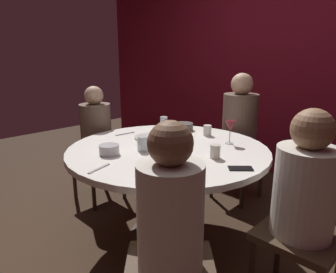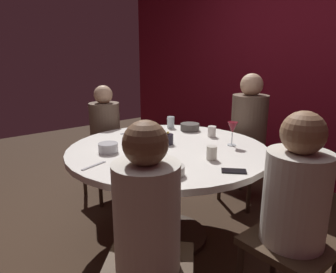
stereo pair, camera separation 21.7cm
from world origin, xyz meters
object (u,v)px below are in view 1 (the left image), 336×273
dining_table (168,165)px  cup_far_edge (143,143)px  seated_diner_right (305,191)px  seated_diner_back (240,124)px  seated_diner_left (96,131)px  bowl_salad_center (184,127)px  cup_near_candle (164,122)px  candle_holder (167,139)px  seated_diner_front_right (170,221)px  wine_glass (230,127)px  bowl_small_white (181,170)px  dinner_plate (150,137)px  cup_center_front (215,151)px  bowl_serving_large (109,150)px  cell_phone (240,168)px  cup_by_left_diner (159,142)px  cup_by_right_diner (207,130)px

dining_table → cup_far_edge: (-0.07, -0.18, 0.19)m
dining_table → seated_diner_right: bearing=0.0°
dining_table → seated_diner_back: 0.97m
seated_diner_left → bowl_salad_center: bearing=34.5°
cup_near_candle → cup_far_edge: bearing=-56.9°
candle_holder → cup_near_candle: bearing=137.6°
dining_table → seated_diner_front_right: bearing=-45.0°
seated_diner_left → bowl_salad_center: size_ratio=6.71×
wine_glass → bowl_small_white: bearing=-78.0°
dinner_plate → cup_center_front: 0.66m
seated_diner_right → bowl_serving_large: 1.21m
bowl_salad_center → bowl_small_white: (0.68, -0.79, -0.00)m
seated_diner_front_right → wine_glass: seated_diner_front_right is taller
cup_center_front → dinner_plate: bearing=177.4°
seated_diner_left → cup_near_candle: (0.50, 0.40, 0.10)m
seated_diner_front_right → dinner_plate: 1.21m
cell_phone → seated_diner_right: bearing=-130.9°
seated_diner_front_right → cell_phone: bearing=-39.1°
cell_phone → cup_far_edge: size_ratio=1.37×
candle_holder → bowl_small_white: bearing=-37.8°
bowl_serving_large → bowl_salad_center: size_ratio=0.81×
seated_diner_left → dinner_plate: 0.68m
bowl_small_white → candle_holder: bearing=142.2°
seated_diner_back → wine_glass: 0.64m
cup_by_left_diner → cup_far_edge: bearing=-124.0°
wine_glass → cup_center_front: wine_glass is taller
candle_holder → cup_center_front: 0.44m
bowl_small_white → cup_by_left_diner: size_ratio=1.28×
dinner_plate → cell_phone: 0.88m
cup_near_candle → cup_by_right_diner: bearing=7.8°
seated_diner_right → cup_far_edge: bearing=9.7°
dining_table → cup_by_left_diner: cup_by_left_diner is taller
candle_holder → cup_center_front: bearing=-0.5°
bowl_serving_large → bowl_salad_center: bearing=96.3°
wine_glass → dinner_plate: (-0.54, -0.31, -0.12)m
bowl_small_white → cup_far_edge: (-0.48, 0.14, 0.02)m
seated_diner_front_right → dinner_plate: seated_diner_front_right is taller
bowl_small_white → cup_near_candle: size_ratio=1.44×
bowl_small_white → cup_by_left_diner: (-0.42, 0.24, 0.03)m
seated_diner_back → seated_diner_front_right: bearing=22.4°
seated_diner_front_right → cup_by_right_diner: (-0.68, 1.14, 0.07)m
seated_diner_front_right → candle_holder: (-0.73, 0.72, 0.07)m
bowl_salad_center → cup_center_front: (0.64, -0.42, 0.01)m
cup_near_candle → cup_by_left_diner: size_ratio=0.89×
cell_phone → cup_center_front: size_ratio=1.59×
seated_diner_right → candle_holder: 1.04m
seated_diner_back → cup_by_left_diner: (-0.01, -1.04, 0.04)m
bowl_serving_large → cell_phone: bearing=25.9°
cell_phone → cup_center_front: (-0.23, 0.06, 0.04)m
dinner_plate → cup_near_candle: 0.37m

